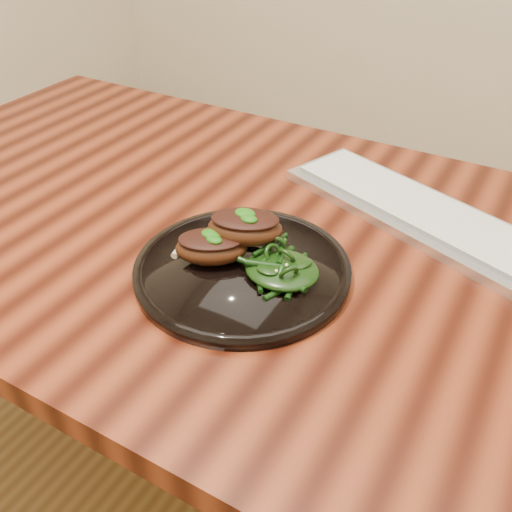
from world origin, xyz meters
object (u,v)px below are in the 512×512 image
at_px(desk, 276,280).
at_px(greens_heap, 282,266).
at_px(keyboard, 422,214).
at_px(plate, 242,269).
at_px(lamb_chop_front, 211,246).

xyz_separation_m(desk, greens_heap, (0.06, -0.10, 0.12)).
bearing_deg(keyboard, greens_heap, -113.86).
height_order(plate, keyboard, keyboard).
bearing_deg(lamb_chop_front, greens_heap, 8.98).
height_order(desk, plate, plate).
xyz_separation_m(desk, lamb_chop_front, (-0.04, -0.12, 0.12)).
distance_m(lamb_chop_front, keyboard, 0.35).
height_order(desk, keyboard, keyboard).
height_order(plate, lamb_chop_front, lamb_chop_front).
bearing_deg(plate, desk, 90.54).
distance_m(desk, keyboard, 0.25).
bearing_deg(plate, greens_heap, 5.19).
relative_size(desk, plate, 5.40).
height_order(greens_heap, keyboard, greens_heap).
bearing_deg(greens_heap, keyboard, 66.14).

